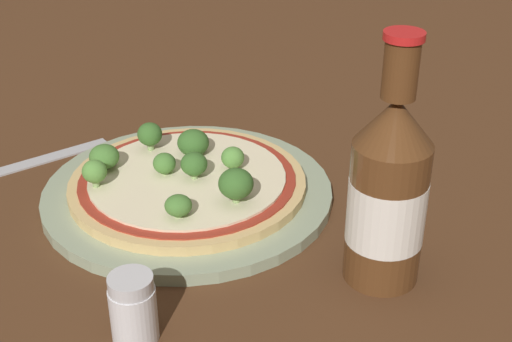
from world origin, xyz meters
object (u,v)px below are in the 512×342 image
beer_bottle (388,192)px  pepper_shaker (133,308)px  pizza (185,184)px  fork (28,163)px

beer_bottle → pepper_shaker: size_ratio=3.79×
beer_bottle → pepper_shaker: beer_bottle is taller
pizza → beer_bottle: 0.23m
pizza → pepper_shaker: bearing=-65.9°
pizza → beer_bottle: beer_bottle is taller
pepper_shaker → fork: bearing=150.1°
beer_bottle → fork: 0.42m
beer_bottle → pepper_shaker: bearing=-128.4°
pepper_shaker → fork: (-0.28, 0.16, -0.03)m
pizza → pepper_shaker: pepper_shaker is taller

